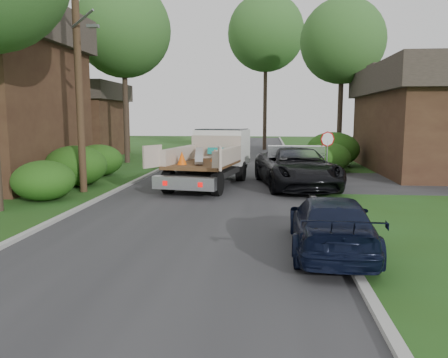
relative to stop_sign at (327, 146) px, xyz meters
name	(u,v)px	position (x,y,z in m)	size (l,w,h in m)	color
ground	(190,223)	(-5.20, -9.00, -1.78)	(120.00, 120.00, 0.00)	#234614
road	(223,177)	(-5.20, 1.00, -1.77)	(8.00, 90.00, 0.02)	#28282B
curb_left	(148,175)	(-9.30, 1.00, -1.72)	(0.20, 90.00, 0.12)	#9E9E99
curb_right	(302,177)	(-1.10, 1.00, -1.72)	(0.20, 90.00, 0.12)	#9E9E99
stop_sign	(327,146)	(0.00, 0.00, 0.00)	(0.71, 0.32, 2.48)	slate
utility_pole	(78,68)	(-10.68, -4.02, 3.40)	(2.42, 1.25, 10.00)	#382619
house_left_far	(74,118)	(-18.70, 13.00, 1.27)	(7.56, 7.56, 6.00)	#372016
hedge_left_a	(43,180)	(-11.40, -6.00, -1.01)	(2.34, 2.34, 1.53)	#184710
hedge_left_b	(76,166)	(-11.70, -2.50, -0.84)	(2.86, 2.86, 1.87)	#184710
hedge_left_c	(98,160)	(-12.00, 1.00, -0.93)	(2.60, 2.60, 1.70)	#184710
hedge_right_a	(328,157)	(0.60, 4.00, -0.93)	(2.60, 2.60, 1.70)	#184710
hedge_right_b	(333,149)	(1.30, 7.00, -0.67)	(3.38, 3.38, 2.21)	#184710
tree_left_far	(123,30)	(-12.70, 8.00, 7.20)	(6.40, 6.40, 12.20)	#2D2119
tree_right_far	(343,41)	(2.30, 11.00, 6.70)	(6.00, 6.00, 11.50)	#2D2119
tree_center_far	(266,33)	(-3.20, 21.00, 9.20)	(7.20, 7.20, 14.60)	#2D2119
flatbed_truck	(215,154)	(-5.40, -0.99, -0.37)	(3.93, 7.19, 2.59)	black
black_pickup	(296,167)	(-1.60, -1.86, -0.87)	(3.01, 6.53, 1.81)	black
navy_suv	(331,224)	(-1.40, -11.50, -1.11)	(1.86, 4.57, 1.33)	black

